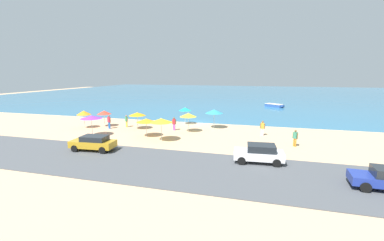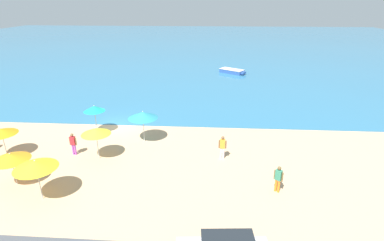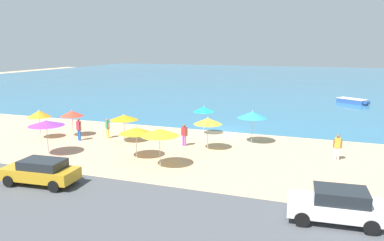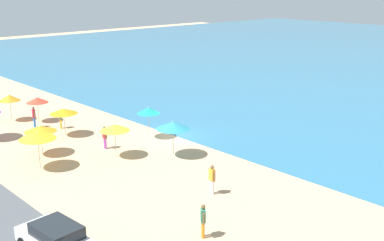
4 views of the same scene
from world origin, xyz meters
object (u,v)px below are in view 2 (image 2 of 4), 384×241
Objects in this scene: beach_umbrella_4 at (94,109)px; bather_4 at (278,178)px; beach_umbrella_2 at (1,131)px; bather_1 at (222,146)px; beach_umbrella_1 at (10,157)px; beach_umbrella_7 at (96,131)px; skiff_nearshore at (232,71)px; beach_umbrella_3 at (35,165)px; bather_0 at (73,143)px; beach_umbrella_6 at (143,115)px.

beach_umbrella_4 reaches higher than bather_4.
bather_1 is (15.73, 0.70, -1.00)m from beach_umbrella_2.
beach_umbrella_1 is at bearing -179.07° from bather_4.
beach_umbrella_7 is (6.85, 0.15, 0.15)m from beach_umbrella_2.
bather_1 is at bearing 3.56° from beach_umbrella_7.
beach_umbrella_4 is 26.72m from skiff_nearshore.
skiff_nearshore is (2.30, 27.09, -0.63)m from bather_1.
bather_4 is (3.16, -3.81, -0.04)m from bather_1.
beach_umbrella_7 is at bearing 72.02° from beach_umbrella_3.
beach_umbrella_3 is at bearing -29.37° from beach_umbrella_1.
bather_1 is at bearing -19.57° from beach_umbrella_4.
bather_0 is at bearing 6.96° from beach_umbrella_2.
beach_umbrella_1 is 2.76m from beach_umbrella_3.
bather_1 is (12.85, 4.07, -0.91)m from beach_umbrella_1.
beach_umbrella_2 is 1.33× the size of bather_0.
bather_0 is at bearing 167.58° from beach_umbrella_7.
bather_1 is (10.61, -3.77, -1.24)m from beach_umbrella_4.
beach_umbrella_1 is at bearing -135.45° from beach_umbrella_6.
beach_umbrella_3 is at bearing -152.61° from bather_1.
bather_0 is 1.00× the size of bather_4.
beach_umbrella_6 reaches higher than bather_0.
bather_0 is at bearing 94.64° from beach_umbrella_3.
beach_umbrella_6 is 1.52× the size of bather_0.
beach_umbrella_7 is at bearing -68.15° from beach_umbrella_4.
bather_1 is at bearing 27.39° from beach_umbrella_3.
beach_umbrella_6 is at bearing 61.66° from beach_umbrella_3.
bather_1 is 27.19m from skiff_nearshore.
bather_1 is (8.88, 0.55, -1.15)m from beach_umbrella_7.
beach_umbrella_7 is at bearing 1.24° from beach_umbrella_2.
beach_umbrella_4 is at bearing 163.38° from beach_umbrella_6.
bather_1 is (6.21, -2.46, -1.28)m from beach_umbrella_6.
beach_umbrella_6 reaches higher than beach_umbrella_4.
beach_umbrella_7 is 1.43× the size of bather_4.
beach_umbrella_1 is 34.68m from skiff_nearshore.
bather_0 is at bearing -94.07° from beach_umbrella_4.
bather_4 is at bearing -14.77° from bather_0.
beach_umbrella_4 is (5.11, 4.47, 0.24)m from beach_umbrella_2.
beach_umbrella_4 is (2.23, 7.85, 0.33)m from beach_umbrella_1.
beach_umbrella_7 is 1.43× the size of bather_0.
bather_1 is at bearing -21.59° from beach_umbrella_6.
bather_0 is 10.89m from bather_1.
bather_4 is 30.92m from skiff_nearshore.
skiff_nearshore is at bearing 70.95° from beach_umbrella_6.
beach_umbrella_2 is 7.08m from beach_umbrella_3.
beach_umbrella_6 is (6.64, 6.53, 0.37)m from beach_umbrella_1.
beach_umbrella_6 is 6.80m from bather_1.
beach_umbrella_6 is (4.25, 7.88, 0.01)m from beach_umbrella_3.
beach_umbrella_2 is 15.77m from bather_1.
bather_1 is 0.44× the size of skiff_nearshore.
beach_umbrella_2 is at bearing -177.45° from bather_1.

